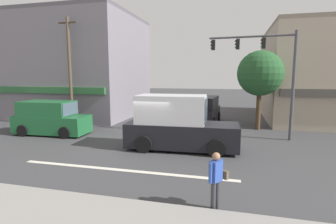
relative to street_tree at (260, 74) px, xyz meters
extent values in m
plane|color=#3D3D3F|center=(-5.84, -6.12, -3.84)|extent=(120.00, 120.00, 0.00)
cube|color=silver|center=(-5.84, -9.62, -3.84)|extent=(9.00, 0.24, 0.01)
cube|color=slate|center=(-16.67, 3.27, 0.55)|extent=(12.49, 9.45, 8.78)
cube|color=#2D6638|center=(-16.67, -1.55, -1.24)|extent=(11.87, 0.24, 0.50)
cube|color=#57545B|center=(-16.67, 3.27, 5.08)|extent=(12.49, 9.45, 0.30)
cylinder|color=#4C3823|center=(0.00, 0.00, -2.48)|extent=(0.32, 0.32, 2.72)
sphere|color=#235128|center=(0.00, 0.00, 0.02)|extent=(3.06, 3.06, 3.06)
cylinder|color=brown|center=(-13.16, -2.13, 0.05)|extent=(0.22, 0.22, 7.79)
cube|color=#473828|center=(-13.16, -2.13, 3.54)|extent=(1.40, 0.12, 0.10)
cylinder|color=#47474C|center=(1.56, -2.73, -0.74)|extent=(0.18, 0.18, 6.20)
cylinder|color=#47474C|center=(-0.84, -2.56, 2.11)|extent=(4.80, 0.46, 0.12)
cube|color=black|center=(-0.12, -2.61, 1.71)|extent=(0.22, 0.25, 0.60)
sphere|color=black|center=(-0.24, -2.60, 1.89)|extent=(0.12, 0.12, 0.12)
sphere|color=black|center=(-0.24, -2.60, 1.71)|extent=(0.12, 0.12, 0.12)
sphere|color=green|center=(-0.24, -2.60, 1.53)|extent=(0.12, 0.12, 0.12)
cube|color=black|center=(-1.55, -2.51, 1.71)|extent=(0.22, 0.25, 0.60)
sphere|color=black|center=(-1.67, -2.50, 1.89)|extent=(0.12, 0.12, 0.12)
sphere|color=black|center=(-1.67, -2.50, 1.71)|extent=(0.12, 0.12, 0.12)
sphere|color=green|center=(-1.67, -2.50, 1.53)|extent=(0.12, 0.12, 0.12)
cube|color=black|center=(-2.99, -2.41, 1.71)|extent=(0.22, 0.25, 0.60)
sphere|color=black|center=(-3.11, -2.40, 1.89)|extent=(0.12, 0.12, 0.12)
sphere|color=black|center=(-3.11, -2.40, 1.71)|extent=(0.12, 0.12, 0.12)
sphere|color=green|center=(-3.11, -2.40, 1.53)|extent=(0.12, 0.12, 0.12)
cube|color=black|center=(-4.16, -6.10, -3.09)|extent=(5.68, 2.25, 1.20)
cube|color=silver|center=(-4.71, -6.12, -1.79)|extent=(3.48, 2.05, 1.40)
cube|color=#475666|center=(-2.99, -6.04, -1.79)|extent=(0.14, 1.75, 1.19)
cylinder|color=black|center=(-2.47, -5.02, -3.42)|extent=(0.85, 0.28, 0.84)
cylinder|color=black|center=(-2.38, -7.02, -3.42)|extent=(0.85, 0.28, 0.84)
cylinder|color=black|center=(-5.94, -5.18, -3.42)|extent=(0.85, 0.28, 0.84)
cylinder|color=black|center=(-5.85, -7.17, -3.42)|extent=(0.85, 0.28, 0.84)
cube|color=black|center=(-3.85, 1.45, -3.18)|extent=(2.16, 4.72, 1.10)
cube|color=black|center=(-3.87, 1.15, -2.18)|extent=(2.02, 3.32, 0.90)
cube|color=#475666|center=(-3.75, 2.77, -2.18)|extent=(1.66, 0.18, 0.76)
cylinder|color=black|center=(-4.66, 2.94, -3.48)|extent=(0.25, 0.73, 0.72)
cylinder|color=black|center=(-2.83, 2.81, -3.48)|extent=(0.25, 0.73, 0.72)
cylinder|color=black|center=(-4.87, 0.09, -3.48)|extent=(0.25, 0.73, 0.72)
cylinder|color=black|center=(-3.03, -0.04, -3.48)|extent=(0.25, 0.73, 0.72)
cube|color=#1E6033|center=(-12.82, -4.76, -3.18)|extent=(4.67, 2.03, 1.10)
cube|color=#1E6033|center=(-13.12, -4.78, -2.18)|extent=(3.27, 1.93, 0.90)
cube|color=#475666|center=(-11.50, -4.71, -2.18)|extent=(0.13, 1.66, 0.76)
cylinder|color=black|center=(-11.43, -3.78, -3.48)|extent=(0.73, 0.23, 0.72)
cylinder|color=black|center=(-11.36, -5.62, -3.48)|extent=(0.73, 0.23, 0.72)
cylinder|color=black|center=(-14.28, -3.90, -3.48)|extent=(0.73, 0.23, 0.72)
cylinder|color=black|center=(-14.21, -5.74, -3.48)|extent=(0.73, 0.23, 0.72)
cylinder|color=#333338|center=(-2.14, -11.97, -3.41)|extent=(0.14, 0.14, 0.86)
cylinder|color=#333338|center=(-2.05, -11.81, -3.41)|extent=(0.14, 0.14, 0.86)
cube|color=#2D4CA5|center=(-2.10, -11.89, -2.69)|extent=(0.37, 0.42, 0.58)
sphere|color=#9E7051|center=(-2.10, -11.89, -2.28)|extent=(0.22, 0.22, 0.22)
cylinder|color=#2D4CA5|center=(-2.22, -12.09, -2.69)|extent=(0.09, 0.09, 0.56)
cylinder|color=#2D4CA5|center=(-1.97, -11.68, -2.69)|extent=(0.09, 0.09, 0.56)
cube|color=brown|center=(-1.90, -11.64, -2.87)|extent=(0.30, 0.25, 0.24)
camera|label=1|loc=(-1.70, -18.85, -0.10)|focal=28.00mm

